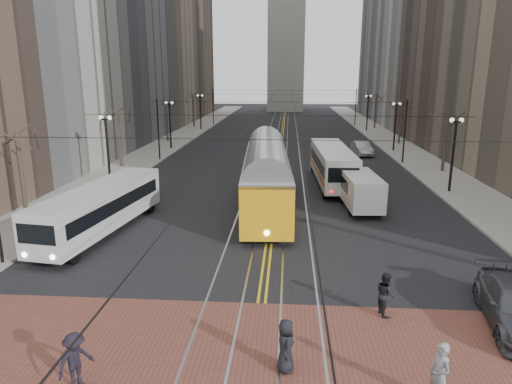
# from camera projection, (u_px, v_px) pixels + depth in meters

# --- Properties ---
(ground) EXTENTS (260.00, 260.00, 0.00)m
(ground) POSITION_uv_depth(u_px,v_px,m) (263.00, 292.00, 19.55)
(ground) COLOR black
(ground) RESTS_ON ground
(sidewalk_left) EXTENTS (5.00, 140.00, 0.15)m
(sidewalk_left) POSITION_uv_depth(u_px,v_px,m) (175.00, 140.00, 64.03)
(sidewalk_left) COLOR gray
(sidewalk_left) RESTS_ON ground
(sidewalk_right) EXTENTS (5.00, 140.00, 0.15)m
(sidewalk_right) POSITION_uv_depth(u_px,v_px,m) (392.00, 143.00, 61.96)
(sidewalk_right) COLOR gray
(sidewalk_right) RESTS_ON ground
(crosswalk_band) EXTENTS (25.00, 6.00, 0.01)m
(crosswalk_band) POSITION_uv_depth(u_px,v_px,m) (256.00, 346.00, 15.69)
(crosswalk_band) COLOR brown
(crosswalk_band) RESTS_ON ground
(streetcar_rails) EXTENTS (4.80, 130.00, 0.02)m
(streetcar_rails) POSITION_uv_depth(u_px,v_px,m) (281.00, 142.00, 63.01)
(streetcar_rails) COLOR gray
(streetcar_rails) RESTS_ON ground
(centre_lines) EXTENTS (0.42, 130.00, 0.01)m
(centre_lines) POSITION_uv_depth(u_px,v_px,m) (281.00, 142.00, 63.01)
(centre_lines) COLOR gold
(centre_lines) RESTS_ON ground
(building_left_mid) EXTENTS (16.00, 20.00, 34.00)m
(building_left_mid) POSITION_uv_depth(u_px,v_px,m) (94.00, 14.00, 61.49)
(building_left_mid) COLOR slate
(building_left_mid) RESTS_ON ground
(building_left_far) EXTENTS (16.00, 20.00, 40.00)m
(building_left_far) POSITION_uv_depth(u_px,v_px,m) (169.00, 23.00, 99.37)
(building_left_far) COLOR brown
(building_left_far) RESTS_ON ground
(building_right_mid) EXTENTS (16.00, 20.00, 34.00)m
(building_right_mid) POSITION_uv_depth(u_px,v_px,m) (484.00, 10.00, 57.97)
(building_right_mid) COLOR brown
(building_right_mid) RESTS_ON ground
(building_right_far) EXTENTS (16.00, 20.00, 40.00)m
(building_right_far) POSITION_uv_depth(u_px,v_px,m) (407.00, 21.00, 95.85)
(building_right_far) COLOR slate
(building_right_far) RESTS_ON ground
(lamp_posts) EXTENTS (27.60, 57.20, 5.60)m
(lamp_posts) POSITION_uv_depth(u_px,v_px,m) (279.00, 138.00, 46.62)
(lamp_posts) COLOR black
(lamp_posts) RESTS_ON ground
(street_trees) EXTENTS (31.68, 53.28, 5.60)m
(street_trees) POSITION_uv_depth(u_px,v_px,m) (280.00, 130.00, 52.90)
(street_trees) COLOR #382D23
(street_trees) RESTS_ON ground
(trolley_wires) EXTENTS (25.96, 120.00, 6.60)m
(trolley_wires) POSITION_uv_depth(u_px,v_px,m) (280.00, 122.00, 52.25)
(trolley_wires) COLOR black
(trolley_wires) RESTS_ON ground
(transit_bus) EXTENTS (3.87, 11.45, 2.81)m
(transit_bus) POSITION_uv_depth(u_px,v_px,m) (101.00, 210.00, 26.53)
(transit_bus) COLOR silver
(transit_bus) RESTS_ON ground
(streetcar) EXTENTS (3.76, 15.93, 3.72)m
(streetcar) POSITION_uv_depth(u_px,v_px,m) (266.00, 181.00, 31.62)
(streetcar) COLOR gold
(streetcar) RESTS_ON ground
(rear_bus) EXTENTS (3.10, 12.02, 3.11)m
(rear_bus) POSITION_uv_depth(u_px,v_px,m) (332.00, 166.00, 38.46)
(rear_bus) COLOR silver
(rear_bus) RESTS_ON ground
(cargo_van) EXTENTS (2.51, 5.65, 2.44)m
(cargo_van) POSITION_uv_depth(u_px,v_px,m) (361.00, 192.00, 31.28)
(cargo_van) COLOR silver
(cargo_van) RESTS_ON ground
(sedan_grey) EXTENTS (1.94, 4.26, 1.42)m
(sedan_grey) POSITION_uv_depth(u_px,v_px,m) (335.00, 164.00, 43.78)
(sedan_grey) COLOR #3F4247
(sedan_grey) RESTS_ON ground
(sedan_silver) EXTENTS (2.12, 4.90, 1.57)m
(sedan_silver) POSITION_uv_depth(u_px,v_px,m) (362.00, 148.00, 52.73)
(sedan_silver) COLOR #9B9DA3
(sedan_silver) RESTS_ON ground
(pedestrian_a) EXTENTS (0.74, 0.96, 1.74)m
(pedestrian_a) POSITION_uv_depth(u_px,v_px,m) (285.00, 346.00, 14.17)
(pedestrian_a) COLOR black
(pedestrian_a) RESTS_ON crosswalk_band
(pedestrian_b) EXTENTS (0.66, 0.81, 1.91)m
(pedestrian_b) POSITION_uv_depth(u_px,v_px,m) (440.00, 375.00, 12.67)
(pedestrian_b) COLOR gray
(pedestrian_b) RESTS_ON crosswalk_band
(pedestrian_c) EXTENTS (0.81, 0.95, 1.72)m
(pedestrian_c) POSITION_uv_depth(u_px,v_px,m) (385.00, 294.00, 17.55)
(pedestrian_c) COLOR black
(pedestrian_c) RESTS_ON crosswalk_band
(pedestrian_d) EXTENTS (1.17, 1.32, 1.77)m
(pedestrian_d) POSITION_uv_depth(u_px,v_px,m) (75.00, 361.00, 13.41)
(pedestrian_d) COLOR black
(pedestrian_d) RESTS_ON crosswalk_band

